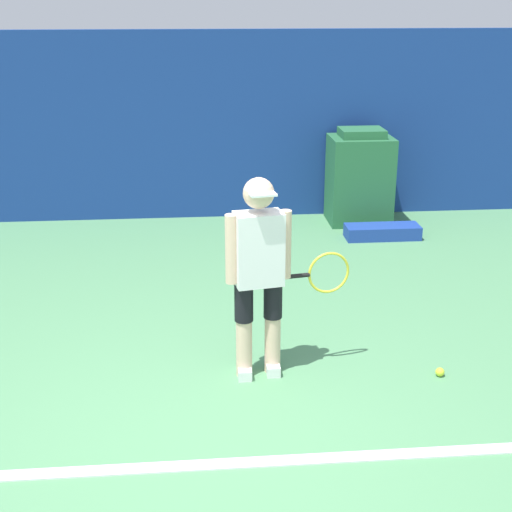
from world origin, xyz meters
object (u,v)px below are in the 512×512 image
(tennis_player, at_px, (260,270))
(covered_chair, at_px, (360,178))
(tennis_ball, at_px, (440,372))
(equipment_bag, at_px, (382,232))

(tennis_player, bearing_deg, covered_chair, 56.89)
(tennis_ball, bearing_deg, covered_chair, 86.21)
(tennis_ball, relative_size, equipment_bag, 0.08)
(tennis_player, distance_m, tennis_ball, 1.57)
(tennis_player, distance_m, equipment_bag, 3.59)
(tennis_ball, xyz_separation_m, covered_chair, (0.26, 3.92, 0.53))
(tennis_ball, bearing_deg, equipment_bag, 82.97)
(tennis_player, relative_size, tennis_ball, 22.22)
(tennis_ball, bearing_deg, tennis_player, 172.49)
(equipment_bag, bearing_deg, covered_chair, 101.26)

